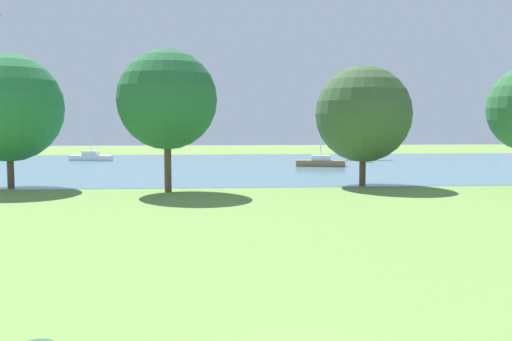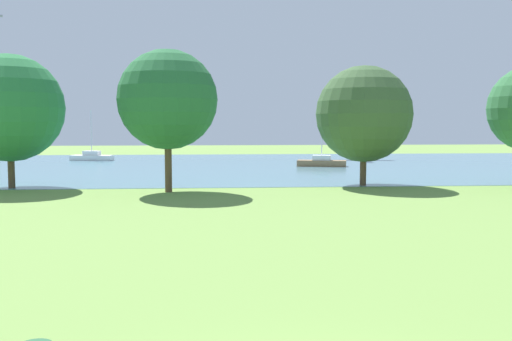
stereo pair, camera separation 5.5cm
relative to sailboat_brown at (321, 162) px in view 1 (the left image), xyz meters
The scene contains 7 objects.
ground_plane 27.51m from the sailboat_brown, 109.47° to the right, with size 160.00×160.00×0.00m, color olive.
water_surface 9.41m from the sailboat_brown, 167.31° to the left, with size 140.00×40.00×0.02m, color slate.
sailboat_brown is the anchor object (origin of this frame).
sailboat_white 26.77m from the sailboat_brown, 156.63° to the left, with size 5.01×2.48×5.77m.
tree_west_far 29.85m from the sailboat_brown, 144.78° to the right, with size 7.07×7.07×8.84m.
tree_east_near 24.59m from the sailboat_brown, 124.31° to the right, with size 6.21×6.21×8.87m.
tree_mid_shore 17.76m from the sailboat_brown, 91.40° to the right, with size 6.60×6.60×8.23m.
Camera 1 is at (-1.64, -7.67, 4.34)m, focal length 39.97 mm.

